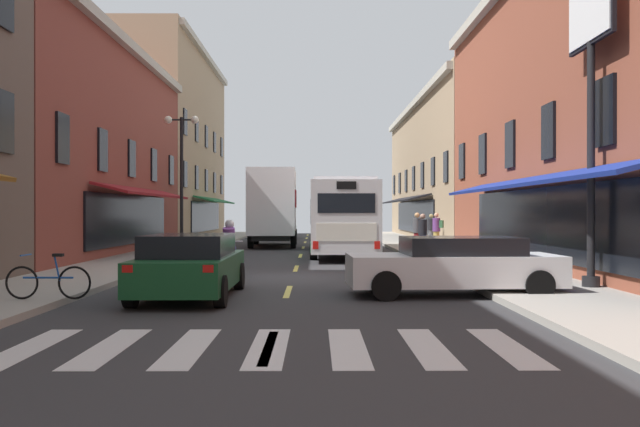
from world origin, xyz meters
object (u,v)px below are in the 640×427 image
object	(u,v)px
sedan_mid	(455,265)
motorcycle_rider	(230,253)
sedan_far	(190,265)
bicycle_near	(48,281)
pedestrian_mid	(431,229)
billboard_sign	(591,53)
pedestrian_rear	(423,234)
transit_bus	(340,217)
pedestrian_near	(437,230)
sedan_near	(282,229)
box_truck	(273,208)
pedestrian_far	(417,232)
street_lamp_twin	(182,178)

from	to	relation	value
sedan_mid	motorcycle_rider	size ratio (longest dim) A/B	2.30
sedan_mid	sedan_far	world-z (taller)	sedan_far
bicycle_near	pedestrian_mid	world-z (taller)	pedestrian_mid
billboard_sign	pedestrian_rear	size ratio (longest dim) A/B	4.35
transit_bus	sedan_mid	size ratio (longest dim) A/B	2.56
billboard_sign	pedestrian_rear	xyz separation A→B (m)	(-2.05, 11.71, -4.57)
motorcycle_rider	bicycle_near	bearing A→B (deg)	-116.57
pedestrian_rear	pedestrian_near	bearing A→B (deg)	50.18
sedan_far	pedestrian_near	bearing A→B (deg)	63.48
sedan_near	pedestrian_rear	distance (m)	21.24
box_truck	sedan_far	size ratio (longest dim) A/B	1.61
sedan_mid	bicycle_near	bearing A→B (deg)	-168.49
box_truck	pedestrian_near	world-z (taller)	box_truck
billboard_sign	pedestrian_far	distance (m)	14.58
motorcycle_rider	street_lamp_twin	distance (m)	9.73
box_truck	pedestrian_mid	world-z (taller)	box_truck
pedestrian_near	pedestrian_rear	xyz separation A→B (m)	(-1.36, -4.34, -0.04)
sedan_near	pedestrian_near	world-z (taller)	pedestrian_near
sedan_mid	transit_bus	bearing A→B (deg)	97.75
bicycle_near	street_lamp_twin	world-z (taller)	street_lamp_twin
street_lamp_twin	motorcycle_rider	bearing A→B (deg)	-70.54
motorcycle_rider	box_truck	bearing A→B (deg)	89.46
billboard_sign	street_lamp_twin	xyz separation A→B (m)	(-11.97, 12.38, -2.27)
box_truck	motorcycle_rider	distance (m)	17.34
sedan_far	sedan_near	bearing A→B (deg)	89.31
billboard_sign	box_truck	size ratio (longest dim) A/B	0.99
bicycle_near	street_lamp_twin	xyz separation A→B (m)	(-0.26, 14.57, 2.80)
bicycle_near	billboard_sign	bearing A→B (deg)	10.57
pedestrian_far	sedan_near	bearing A→B (deg)	143.49
sedan_near	pedestrian_rear	world-z (taller)	pedestrian_rear
transit_bus	pedestrian_far	bearing A→B (deg)	-12.34
box_truck	sedan_mid	world-z (taller)	box_truck
sedan_mid	motorcycle_rider	world-z (taller)	motorcycle_rider
box_truck	pedestrian_far	size ratio (longest dim) A/B	4.28
sedan_near	pedestrian_far	world-z (taller)	pedestrian_far
pedestrian_rear	street_lamp_twin	distance (m)	10.21
transit_bus	motorcycle_rider	size ratio (longest dim) A/B	5.89
billboard_sign	pedestrian_rear	distance (m)	12.74
billboard_sign	sedan_far	size ratio (longest dim) A/B	1.59
pedestrian_far	transit_bus	bearing A→B (deg)	-159.30
billboard_sign	pedestrian_far	xyz separation A→B (m)	(-1.97, 13.71, -4.55)
sedan_near	sedan_far	xyz separation A→B (m)	(-0.40, -32.75, 0.01)
bicycle_near	street_lamp_twin	bearing A→B (deg)	91.02
pedestrian_near	billboard_sign	bearing A→B (deg)	-154.49
billboard_sign	pedestrian_far	bearing A→B (deg)	98.18
box_truck	sedan_far	bearing A→B (deg)	-91.19
sedan_far	pedestrian_far	bearing A→B (deg)	63.85
sedan_near	sedan_mid	xyz separation A→B (m)	(5.47, -32.33, -0.02)
sedan_near	motorcycle_rider	size ratio (longest dim) A/B	2.08
box_truck	bicycle_near	size ratio (longest dim) A/B	4.27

